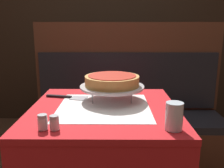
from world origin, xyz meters
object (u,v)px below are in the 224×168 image
(dining_table_rear, at_px, (124,75))
(deep_dish_pizza, at_px, (112,80))
(dining_table_front, at_px, (104,127))
(pizza_server, at_px, (67,97))
(pepper_shaker, at_px, (54,123))
(napkin_holder, at_px, (106,84))
(pizza_pan_stand, at_px, (112,87))
(booth_bench, at_px, (128,125))
(water_glass_near, at_px, (174,116))
(salt_shaker, at_px, (43,122))
(condiment_caddy, at_px, (130,61))

(dining_table_rear, height_order, deep_dish_pizza, deep_dish_pizza)
(dining_table_front, distance_m, pizza_server, 0.31)
(pepper_shaker, distance_m, napkin_holder, 0.68)
(dining_table_front, bearing_deg, pizza_pan_stand, 70.96)
(dining_table_front, bearing_deg, deep_dish_pizza, 70.96)
(pizza_pan_stand, bearing_deg, pizza_server, 169.99)
(dining_table_rear, height_order, booth_bench, booth_bench)
(dining_table_rear, height_order, water_glass_near, water_glass_near)
(deep_dish_pizza, bearing_deg, salt_shaker, -123.90)
(pizza_pan_stand, relative_size, pizza_server, 1.44)
(dining_table_rear, bearing_deg, deep_dish_pizza, -95.15)
(pizza_pan_stand, relative_size, water_glass_near, 3.16)
(booth_bench, bearing_deg, deep_dish_pizza, -101.73)
(booth_bench, bearing_deg, salt_shaker, -111.38)
(condiment_caddy, bearing_deg, pizza_server, -109.32)
(deep_dish_pizza, bearing_deg, booth_bench, 78.27)
(dining_table_front, relative_size, deep_dish_pizza, 2.51)
(deep_dish_pizza, xyz_separation_m, salt_shaker, (-0.29, -0.43, -0.09))
(dining_table_rear, relative_size, napkin_holder, 7.79)
(water_glass_near, relative_size, salt_shaker, 1.79)
(dining_table_rear, bearing_deg, napkin_holder, -98.34)
(dining_table_front, relative_size, napkin_holder, 7.90)
(deep_dish_pizza, bearing_deg, pizza_server, 169.99)
(pizza_pan_stand, bearing_deg, pepper_shaker, -119.09)
(napkin_holder, height_order, condiment_caddy, condiment_caddy)
(dining_table_rear, distance_m, water_glass_near, 1.81)
(napkin_holder, bearing_deg, salt_shaker, -110.43)
(condiment_caddy, bearing_deg, pepper_shaker, -103.46)
(pizza_server, bearing_deg, booth_bench, 56.05)
(dining_table_rear, bearing_deg, water_glass_near, -85.59)
(booth_bench, height_order, salt_shaker, booth_bench)
(deep_dish_pizza, relative_size, pizza_server, 1.22)
(booth_bench, relative_size, pepper_shaker, 26.49)
(dining_table_rear, bearing_deg, salt_shaker, -102.87)
(booth_bench, relative_size, condiment_caddy, 10.37)
(pizza_pan_stand, distance_m, napkin_holder, 0.23)
(booth_bench, height_order, deep_dish_pizza, booth_bench)
(pizza_server, bearing_deg, napkin_holder, 37.79)
(salt_shaker, relative_size, napkin_holder, 0.66)
(dining_table_front, relative_size, salt_shaker, 11.93)
(booth_bench, bearing_deg, dining_table_front, -102.93)
(booth_bench, bearing_deg, water_glass_near, -83.31)
(dining_table_front, bearing_deg, dining_table_rear, 83.65)
(deep_dish_pizza, distance_m, pizza_server, 0.30)
(salt_shaker, bearing_deg, pizza_server, 88.10)
(deep_dish_pizza, relative_size, napkin_holder, 3.15)
(pepper_shaker, bearing_deg, napkin_holder, 73.47)
(pizza_server, height_order, napkin_holder, napkin_holder)
(pizza_server, bearing_deg, dining_table_rear, 73.36)
(dining_table_front, xyz_separation_m, pizza_pan_stand, (0.04, 0.12, 0.20))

